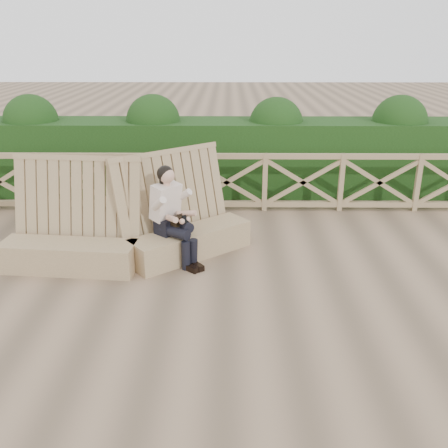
{
  "coord_description": "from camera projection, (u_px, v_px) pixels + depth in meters",
  "views": [
    {
      "loc": [
        0.04,
        -5.51,
        3.17
      ],
      "look_at": [
        -0.02,
        0.4,
        0.9
      ],
      "focal_mm": 40.0,
      "sensor_mm": 36.0,
      "label": 1
    }
  ],
  "objects": [
    {
      "name": "ground",
      "position": [
        225.0,
        302.0,
        6.28
      ],
      "size": [
        60.0,
        60.0,
        0.0
      ],
      "primitive_type": "plane",
      "color": "brown",
      "rests_on": "ground"
    },
    {
      "name": "bench",
      "position": [
        130.0,
        236.0,
        7.32
      ],
      "size": [
        3.57,
        1.82,
        1.55
      ],
      "rotation": [
        0.0,
        0.0,
        0.35
      ],
      "color": "olive",
      "rests_on": "ground"
    },
    {
      "name": "woman",
      "position": [
        172.0,
        212.0,
        7.19
      ],
      "size": [
        0.84,
        0.84,
        1.42
      ],
      "rotation": [
        0.0,
        0.0,
        0.85
      ],
      "color": "black",
      "rests_on": "ground"
    },
    {
      "name": "guardrail",
      "position": [
        226.0,
        182.0,
        9.35
      ],
      "size": [
        10.1,
        0.09,
        1.1
      ],
      "color": "#988258",
      "rests_on": "ground"
    },
    {
      "name": "hedge",
      "position": [
        227.0,
        157.0,
        10.4
      ],
      "size": [
        12.0,
        1.2,
        1.5
      ],
      "primitive_type": "cube",
      "color": "black",
      "rests_on": "ground"
    }
  ]
}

